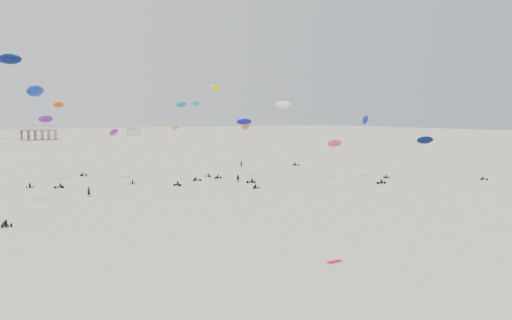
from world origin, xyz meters
TOP-DOWN VIEW (x-y plane):
  - ground_plane at (0.00, 200.00)m, footprint 900.00×900.00m
  - pavilion_main at (-10.00, 350.00)m, footprint 21.00×13.00m
  - pavilion_small at (60.00, 380.00)m, footprint 9.00×7.00m
  - rig_0 at (0.48, 123.15)m, footprint 8.04×7.03m
  - rig_1 at (5.77, 101.56)m, footprint 4.54×10.52m
  - rig_2 at (-32.32, 123.05)m, footprint 4.18×10.72m
  - rig_3 at (-7.40, 111.19)m, footprint 4.11×8.62m
  - rig_4 at (55.79, 93.62)m, footprint 8.05×16.97m
  - rig_5 at (-17.29, 124.85)m, footprint 4.45×13.67m
  - rig_7 at (-25.31, 147.98)m, footprint 6.25×16.65m
  - rig_9 at (31.30, 98.33)m, footprint 6.21×15.14m
  - rig_10 at (-42.15, 97.58)m, footprint 6.99×5.50m
  - rig_11 at (-0.33, 116.56)m, footprint 5.00×7.41m
  - rig_12 at (6.62, 120.00)m, footprint 5.72×8.57m
  - rig_13 at (10.21, 110.17)m, footprint 6.28×10.58m
  - rig_14 at (43.44, 144.50)m, footprint 8.14×17.09m
  - rig_15 at (-34.78, 127.88)m, footprint 6.20×11.19m
  - rig_16 at (37.59, 98.29)m, footprint 7.74×6.62m
  - spectator_0 at (-28.43, 102.94)m, footprint 1.00×0.96m
  - spectator_1 at (5.79, 106.45)m, footprint 1.29×1.19m
  - spectator_3 at (22.62, 136.43)m, footprint 0.99×0.88m
  - grounded_kite_b at (-14.51, 45.76)m, footprint 1.84×0.82m

SIDE VIEW (x-z plane):
  - ground_plane at x=0.00m, z-range 0.00..0.00m
  - spectator_0 at x=-28.43m, z-range -1.14..1.14m
  - spectator_1 at x=5.79m, z-range -1.15..1.15m
  - spectator_3 at x=22.62m, z-range -1.13..1.13m
  - grounded_kite_b at x=-14.51m, z-range -0.04..0.04m
  - pavilion_small at x=60.00m, z-range -0.51..7.49m
  - pavilion_main at x=-10.00m, z-range -0.68..9.12m
  - rig_9 at x=31.30m, z-range -1.33..14.14m
  - rig_3 at x=-7.40m, z-range -0.23..13.25m
  - rig_4 at x=55.79m, z-range -0.48..16.42m
  - rig_1 at x=5.77m, z-range 1.18..16.76m
  - rig_2 at x=-32.32m, z-range 1.09..17.30m
  - rig_11 at x=-0.33m, z-range -0.27..19.00m
  - rig_5 at x=-17.29m, z-range 2.47..16.78m
  - rig_13 at x=10.21m, z-range 2.29..16.97m
  - rig_16 at x=37.59m, z-range 5.13..21.00m
  - rig_0 at x=0.48m, z-range 3.78..23.11m
  - rig_7 at x=-25.31m, z-range 2.27..24.76m
  - rig_14 at x=43.44m, z-range 5.45..28.06m
  - rig_12 at x=6.62m, z-range 5.19..28.91m
  - rig_15 at x=-34.78m, z-range 7.30..29.91m
  - rig_10 at x=-42.15m, z-range 7.22..33.21m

